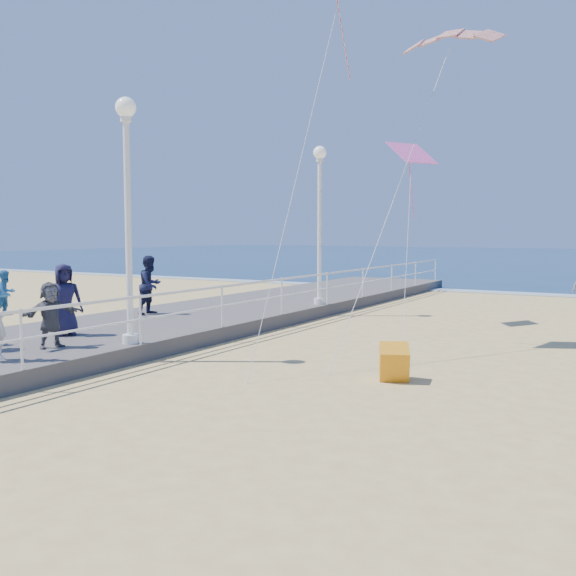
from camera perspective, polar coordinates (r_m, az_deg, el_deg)
The scene contains 13 objects.
ground at distance 11.67m, azimuth 5.74°, elevation -9.13°, with size 160.00×160.00×0.00m, color #E1C375.
surf_line at distance 31.29m, azimuth 21.52°, elevation -0.53°, with size 160.00×1.20×0.04m, color white.
boardwalk at distance 16.18m, azimuth -19.29°, elevation -4.70°, with size 5.00×44.00×0.40m, color #625E59.
railing at distance 14.27m, azimuth -13.01°, elevation -1.55°, with size 0.05×42.00×0.55m.
lamp_post_mid at distance 14.41m, azimuth -14.08°, elevation 8.09°, with size 0.44×0.44×5.32m.
lamp_post_far at distance 21.78m, azimuth 2.82°, elevation 7.13°, with size 0.44×0.44×5.32m.
toddler_held at distance 13.27m, azimuth -23.79°, elevation -0.42°, with size 0.43×0.33×0.88m, color teal.
spectator_4 at distance 16.07m, azimuth -19.28°, elevation -0.98°, with size 0.83×0.54×1.70m, color #1C1938.
spectator_5 at distance 14.46m, azimuth -20.36°, elevation -2.24°, with size 1.30×0.41×1.40m, color #515156.
spectator_7 at distance 19.55m, azimuth -12.14°, elevation 0.27°, with size 0.85×0.66×1.75m, color #1A1D3A.
box_kite at distance 12.53m, azimuth 9.40°, elevation -6.79°, with size 0.55×0.55×0.60m, color #DD570D.
kite_parafoil at distance 18.63m, azimuth 14.26°, elevation 21.06°, with size 2.62×0.90×0.30m, color red, non-canonical shape.
kite_diamond_pink at distance 20.43m, azimuth 10.95°, elevation 11.70°, with size 1.25×1.25×0.02m, color #D54EA1.
Camera 1 is at (4.68, -10.31, 2.84)m, focal length 40.00 mm.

